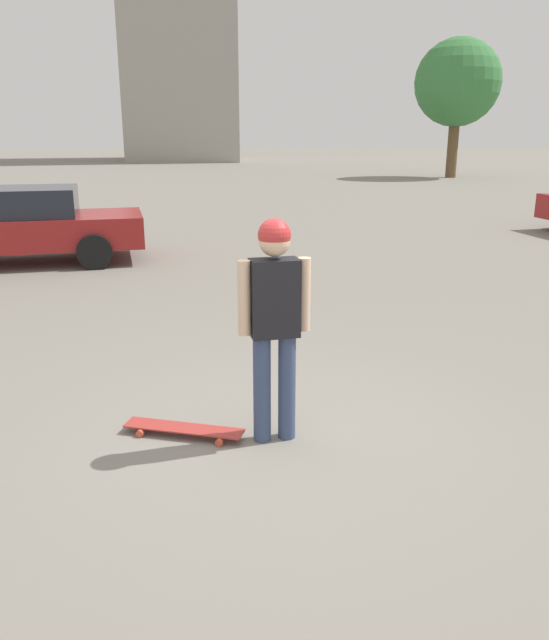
{
  "coord_description": "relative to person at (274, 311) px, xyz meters",
  "views": [
    {
      "loc": [
        -0.34,
        -4.58,
        2.37
      ],
      "look_at": [
        0.0,
        0.0,
        1.0
      ],
      "focal_mm": 35.0,
      "sensor_mm": 36.0,
      "label": 1
    }
  ],
  "objects": [
    {
      "name": "tree_distant",
      "position": [
        12.49,
        31.27,
        4.01
      ],
      "size": [
        4.71,
        4.71,
        7.49
      ],
      "color": "brown",
      "rests_on": "ground_plane"
    },
    {
      "name": "skateboard",
      "position": [
        -0.74,
        0.1,
        -1.02
      ],
      "size": [
        1.01,
        0.48,
        0.07
      ],
      "rotation": [
        0.0,
        0.0,
        2.83
      ],
      "color": "#A5332D",
      "rests_on": "ground_plane"
    },
    {
      "name": "car_parked_near",
      "position": [
        -4.37,
        7.55,
        -0.34
      ],
      "size": [
        5.05,
        2.68,
        1.42
      ],
      "rotation": [
        0.0,
        0.0,
        3.32
      ],
      "color": "maroon",
      "rests_on": "ground_plane"
    },
    {
      "name": "ground_plane",
      "position": [
        0.0,
        0.0,
        -1.08
      ],
      "size": [
        220.0,
        220.0,
        0.0
      ],
      "primitive_type": "plane",
      "color": "gray"
    },
    {
      "name": "person",
      "position": [
        0.0,
        0.0,
        0.0
      ],
      "size": [
        0.56,
        0.26,
        1.78
      ],
      "rotation": [
        0.0,
        0.0,
        0.17
      ],
      "color": "#38476B",
      "rests_on": "ground_plane"
    }
  ]
}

